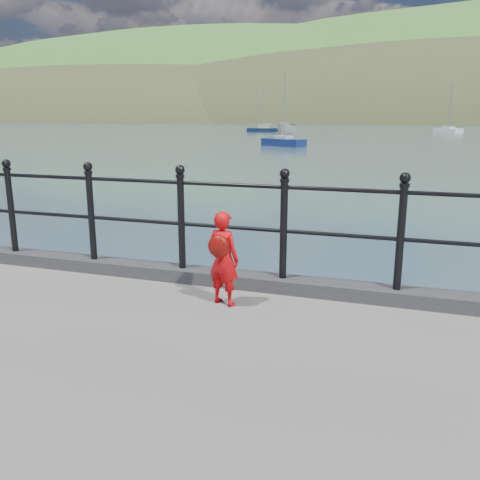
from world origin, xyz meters
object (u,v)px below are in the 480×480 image
(sailboat_left, at_px, (263,130))
(sailboat_port, at_px, (283,143))
(launch_white, at_px, (287,130))
(child, at_px, (223,258))
(railing, at_px, (231,214))
(sailboat_deep, at_px, (448,130))

(sailboat_left, xyz_separation_m, sailboat_port, (12.85, -38.71, 0.00))
(launch_white, distance_m, sailboat_port, 18.61)
(child, height_order, launch_white, launch_white)
(railing, distance_m, launch_white, 62.14)
(railing, bearing_deg, sailboat_port, 102.74)
(launch_white, height_order, sailboat_left, sailboat_left)
(railing, distance_m, child, 0.69)
(sailboat_left, relative_size, sailboat_deep, 0.94)
(railing, height_order, child, railing)
(railing, height_order, sailboat_port, sailboat_port)
(launch_white, bearing_deg, sailboat_deep, 59.02)
(child, bearing_deg, sailboat_port, -61.37)
(railing, height_order, sailboat_left, sailboat_left)
(railing, xyz_separation_m, sailboat_left, (-22.45, 81.18, -1.48))
(railing, xyz_separation_m, launch_white, (-13.54, 60.64, -0.81))
(sailboat_port, bearing_deg, sailboat_left, 138.86)
(sailboat_left, bearing_deg, railing, -73.34)
(sailboat_left, bearing_deg, child, -73.36)
(railing, height_order, sailboat_deep, sailboat_deep)
(child, height_order, sailboat_left, sailboat_left)
(child, distance_m, sailboat_left, 84.84)
(railing, xyz_separation_m, sailboat_port, (-9.60, 42.47, -1.48))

